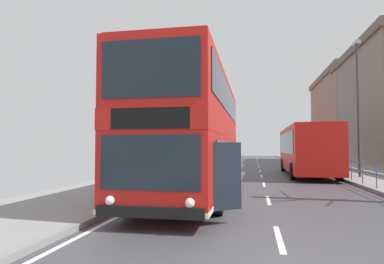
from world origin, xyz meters
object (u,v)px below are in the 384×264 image
at_px(double_decker_bus_main, 195,134).
at_px(street_lamp_far_side, 358,98).
at_px(background_bus_far_lane, 306,149).
at_px(background_building_00, 362,117).

relative_size(double_decker_bus_main, street_lamp_far_side, 1.45).
distance_m(double_decker_bus_main, background_bus_far_lane, 11.66).
bearing_deg(double_decker_bus_main, street_lamp_far_side, 44.46).
xyz_separation_m(street_lamp_far_side, background_building_00, (7.78, 24.88, 1.00)).
height_order(street_lamp_far_side, background_building_00, background_building_00).
relative_size(background_bus_far_lane, street_lamp_far_side, 1.37).
bearing_deg(street_lamp_far_side, background_building_00, 72.63).
bearing_deg(double_decker_bus_main, background_bus_far_lane, 61.76).
relative_size(double_decker_bus_main, background_building_00, 0.68).
distance_m(double_decker_bus_main, background_building_00, 36.56).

